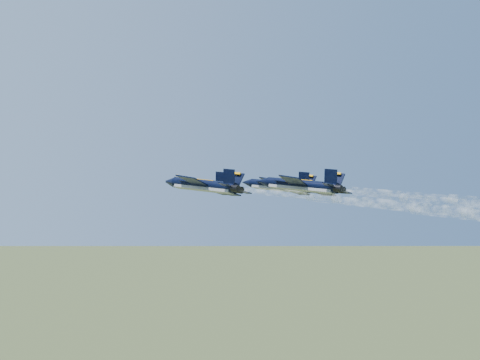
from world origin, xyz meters
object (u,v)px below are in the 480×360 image
jet_left (202,185)px  jet_right (278,186)px  jet_lead (198,186)px  jet_slot (300,185)px

jet_left → jet_right: same height
jet_lead → jet_right: 15.57m
jet_lead → jet_right: same height
jet_right → jet_slot: size_ratio=1.00×
jet_lead → jet_right: size_ratio=1.00×
jet_lead → jet_slot: same height
jet_lead → jet_right: (13.70, -7.39, 0.00)m
jet_left → jet_slot: (14.14, -8.18, 0.00)m
jet_lead → jet_right: bearing=-46.9°
jet_left → jet_slot: size_ratio=1.00×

